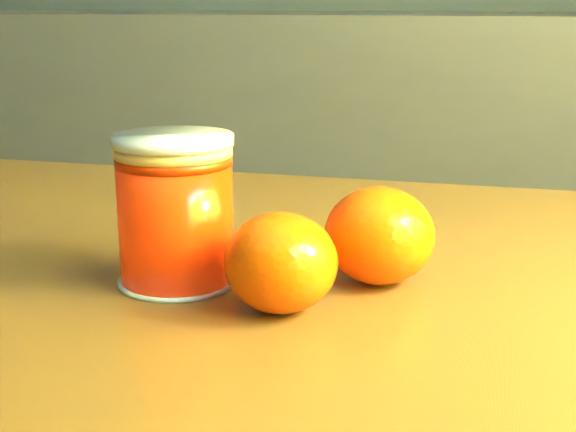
# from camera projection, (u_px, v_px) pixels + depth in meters

# --- Properties ---
(kitchen_counter) EXTENTS (3.15, 0.60, 0.90)m
(kitchen_counter) POSITION_uv_depth(u_px,v_px,m) (81.00, 199.00, 1.98)
(kitchen_counter) COLOR #47474C
(kitchen_counter) RESTS_ON ground
(table) EXTENTS (0.99, 0.70, 0.73)m
(table) POSITION_uv_depth(u_px,v_px,m) (270.00, 399.00, 0.59)
(table) COLOR brown
(table) RESTS_ON ground
(juice_glass) EXTENTS (0.08, 0.08, 0.10)m
(juice_glass) POSITION_uv_depth(u_px,v_px,m) (176.00, 211.00, 0.55)
(juice_glass) COLOR #FF2A05
(juice_glass) RESTS_ON table
(orange_front) EXTENTS (0.10, 0.10, 0.07)m
(orange_front) POSITION_uv_depth(u_px,v_px,m) (379.00, 235.00, 0.55)
(orange_front) COLOR #ED4D04
(orange_front) RESTS_ON table
(orange_back) EXTENTS (0.10, 0.10, 0.06)m
(orange_back) POSITION_uv_depth(u_px,v_px,m) (281.00, 262.00, 0.50)
(orange_back) COLOR #ED4D04
(orange_back) RESTS_ON table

